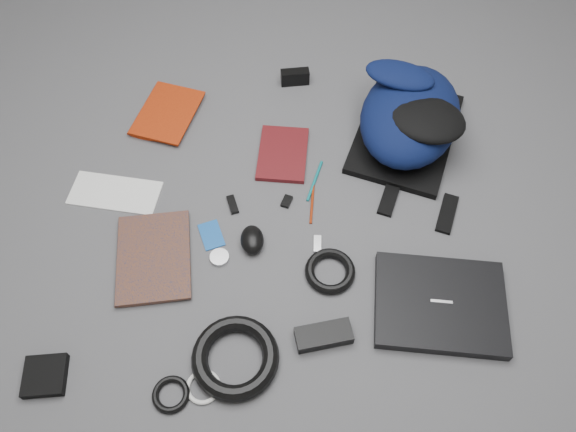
{
  "coord_description": "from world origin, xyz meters",
  "views": [
    {
      "loc": [
        -0.03,
        -0.8,
        1.3
      ],
      "look_at": [
        0.0,
        0.0,
        0.02
      ],
      "focal_mm": 35.0,
      "sensor_mm": 36.0,
      "label": 1
    }
  ],
  "objects_px": {
    "comic_book": "(117,261)",
    "compact_camera": "(295,77)",
    "textbook_red": "(143,108)",
    "backpack": "(410,115)",
    "dvd_case": "(283,154)",
    "mouse": "(252,240)",
    "pouch": "(45,376)",
    "power_brick": "(324,335)",
    "laptop": "(440,304)"
  },
  "relations": [
    {
      "from": "textbook_red",
      "to": "comic_book",
      "type": "bearing_deg",
      "value": -72.54
    },
    {
      "from": "dvd_case",
      "to": "compact_camera",
      "type": "xyz_separation_m",
      "value": [
        0.05,
        0.29,
        0.02
      ]
    },
    {
      "from": "comic_book",
      "to": "compact_camera",
      "type": "xyz_separation_m",
      "value": [
        0.49,
        0.63,
        0.01
      ]
    },
    {
      "from": "backpack",
      "to": "textbook_red",
      "type": "relative_size",
      "value": 1.94
    },
    {
      "from": "pouch",
      "to": "compact_camera",
      "type": "bearing_deg",
      "value": 56.54
    },
    {
      "from": "comic_book",
      "to": "pouch",
      "type": "xyz_separation_m",
      "value": [
        -0.13,
        -0.29,
        0.0
      ]
    },
    {
      "from": "backpack",
      "to": "compact_camera",
      "type": "xyz_separation_m",
      "value": [
        -0.32,
        0.23,
        -0.06
      ]
    },
    {
      "from": "laptop",
      "to": "comic_book",
      "type": "xyz_separation_m",
      "value": [
        -0.81,
        0.15,
        -0.01
      ]
    },
    {
      "from": "textbook_red",
      "to": "mouse",
      "type": "relative_size",
      "value": 2.58
    },
    {
      "from": "backpack",
      "to": "textbook_red",
      "type": "distance_m",
      "value": 0.81
    },
    {
      "from": "backpack",
      "to": "pouch",
      "type": "relative_size",
      "value": 4.55
    },
    {
      "from": "laptop",
      "to": "mouse",
      "type": "relative_size",
      "value": 3.69
    },
    {
      "from": "compact_camera",
      "to": "power_brick",
      "type": "height_order",
      "value": "compact_camera"
    },
    {
      "from": "laptop",
      "to": "dvd_case",
      "type": "relative_size",
      "value": 1.62
    },
    {
      "from": "backpack",
      "to": "laptop",
      "type": "xyz_separation_m",
      "value": [
        0.01,
        -0.55,
        -0.07
      ]
    },
    {
      "from": "comic_book",
      "to": "power_brick",
      "type": "relative_size",
      "value": 1.92
    },
    {
      "from": "backpack",
      "to": "dvd_case",
      "type": "height_order",
      "value": "backpack"
    },
    {
      "from": "textbook_red",
      "to": "dvd_case",
      "type": "height_order",
      "value": "textbook_red"
    },
    {
      "from": "dvd_case",
      "to": "mouse",
      "type": "bearing_deg",
      "value": -99.78
    },
    {
      "from": "laptop",
      "to": "mouse",
      "type": "distance_m",
      "value": 0.5
    },
    {
      "from": "dvd_case",
      "to": "backpack",
      "type": "bearing_deg",
      "value": 16.54
    },
    {
      "from": "compact_camera",
      "to": "textbook_red",
      "type": "bearing_deg",
      "value": -172.44
    },
    {
      "from": "textbook_red",
      "to": "pouch",
      "type": "distance_m",
      "value": 0.84
    },
    {
      "from": "comic_book",
      "to": "pouch",
      "type": "bearing_deg",
      "value": -118.26
    },
    {
      "from": "laptop",
      "to": "pouch",
      "type": "bearing_deg",
      "value": -163.65
    },
    {
      "from": "comic_book",
      "to": "dvd_case",
      "type": "bearing_deg",
      "value": 32.89
    },
    {
      "from": "textbook_red",
      "to": "dvd_case",
      "type": "bearing_deg",
      "value": -5.45
    },
    {
      "from": "backpack",
      "to": "dvd_case",
      "type": "distance_m",
      "value": 0.38
    },
    {
      "from": "textbook_red",
      "to": "pouch",
      "type": "xyz_separation_m",
      "value": [
        -0.14,
        -0.82,
        0.0
      ]
    },
    {
      "from": "backpack",
      "to": "mouse",
      "type": "relative_size",
      "value": 5.01
    },
    {
      "from": "laptop",
      "to": "comic_book",
      "type": "distance_m",
      "value": 0.83
    },
    {
      "from": "compact_camera",
      "to": "pouch",
      "type": "distance_m",
      "value": 1.11
    },
    {
      "from": "pouch",
      "to": "laptop",
      "type": "bearing_deg",
      "value": 8.75
    },
    {
      "from": "comic_book",
      "to": "pouch",
      "type": "relative_size",
      "value": 2.74
    },
    {
      "from": "backpack",
      "to": "comic_book",
      "type": "distance_m",
      "value": 0.91
    },
    {
      "from": "backpack",
      "to": "pouch",
      "type": "distance_m",
      "value": 1.17
    },
    {
      "from": "textbook_red",
      "to": "mouse",
      "type": "xyz_separation_m",
      "value": [
        0.34,
        -0.49,
        0.01
      ]
    },
    {
      "from": "textbook_red",
      "to": "power_brick",
      "type": "bearing_deg",
      "value": -37.17
    },
    {
      "from": "textbook_red",
      "to": "compact_camera",
      "type": "height_order",
      "value": "compact_camera"
    },
    {
      "from": "dvd_case",
      "to": "mouse",
      "type": "height_order",
      "value": "mouse"
    },
    {
      "from": "textbook_red",
      "to": "pouch",
      "type": "relative_size",
      "value": 2.35
    },
    {
      "from": "dvd_case",
      "to": "pouch",
      "type": "distance_m",
      "value": 0.85
    },
    {
      "from": "compact_camera",
      "to": "mouse",
      "type": "bearing_deg",
      "value": -107.66
    },
    {
      "from": "compact_camera",
      "to": "power_brick",
      "type": "distance_m",
      "value": 0.85
    },
    {
      "from": "laptop",
      "to": "pouch",
      "type": "height_order",
      "value": "laptop"
    },
    {
      "from": "laptop",
      "to": "mouse",
      "type": "height_order",
      "value": "mouse"
    },
    {
      "from": "backpack",
      "to": "comic_book",
      "type": "relative_size",
      "value": 1.66
    },
    {
      "from": "mouse",
      "to": "pouch",
      "type": "relative_size",
      "value": 0.91
    },
    {
      "from": "compact_camera",
      "to": "pouch",
      "type": "bearing_deg",
      "value": -128.14
    },
    {
      "from": "comic_book",
      "to": "compact_camera",
      "type": "relative_size",
      "value": 2.91
    }
  ]
}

